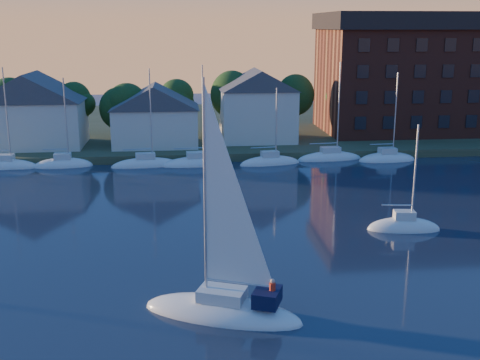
{
  "coord_description": "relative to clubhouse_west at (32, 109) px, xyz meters",
  "views": [
    {
      "loc": [
        -3.05,
        -23.0,
        16.39
      ],
      "look_at": [
        1.65,
        22.0,
        4.82
      ],
      "focal_mm": 45.0,
      "sensor_mm": 36.0,
      "label": 1
    }
  ],
  "objects": [
    {
      "name": "clubhouse_east",
      "position": [
        30.0,
        1.0,
        0.07
      ],
      "size": [
        10.5,
        8.4,
        9.8
      ],
      "color": "beige",
      "rests_on": "shoreline_land"
    },
    {
      "name": "wooden_dock",
      "position": [
        22.0,
        -6.0,
        -5.93
      ],
      "size": [
        120.0,
        3.0,
        1.0
      ],
      "primitive_type": "cube",
      "color": "brown",
      "rests_on": "ground"
    },
    {
      "name": "drifting_sailboat_right",
      "position": [
        37.41,
        -35.32,
        -5.83
      ],
      "size": [
        6.25,
        2.8,
        9.94
      ],
      "rotation": [
        0.0,
        0.0,
        -0.13
      ],
      "color": "silver",
      "rests_on": "ground"
    },
    {
      "name": "clubhouse_west",
      "position": [
        0.0,
        0.0,
        0.0
      ],
      "size": [
        13.65,
        9.45,
        9.64
      ],
      "color": "beige",
      "rests_on": "shoreline_land"
    },
    {
      "name": "hero_sailboat",
      "position": [
        21.39,
        -48.96,
        -5.32
      ],
      "size": [
        10.08,
        6.5,
        14.88
      ],
      "rotation": [
        0.0,
        0.0,
        2.75
      ],
      "color": "silver",
      "rests_on": "ground"
    },
    {
      "name": "moored_fleet",
      "position": [
        14.0,
        -9.0,
        -5.83
      ],
      "size": [
        71.5,
        2.4,
        12.05
      ],
      "color": "silver",
      "rests_on": "ground"
    },
    {
      "name": "shoreline_land",
      "position": [
        22.0,
        17.0,
        -5.93
      ],
      "size": [
        160.0,
        50.0,
        2.0
      ],
      "primitive_type": "cube",
      "color": "#364025",
      "rests_on": "ground"
    },
    {
      "name": "condo_block",
      "position": [
        56.0,
        6.95,
        3.86
      ],
      "size": [
        31.0,
        17.0,
        17.4
      ],
      "color": "brown",
      "rests_on": "shoreline_land"
    },
    {
      "name": "tree_line",
      "position": [
        24.0,
        5.0,
        1.24
      ],
      "size": [
        93.4,
        5.4,
        8.9
      ],
      "color": "#362218",
      "rests_on": "shoreline_land"
    },
    {
      "name": "clubhouse_centre",
      "position": [
        16.0,
        -1.0,
        -0.8
      ],
      "size": [
        11.55,
        8.4,
        8.08
      ],
      "color": "beige",
      "rests_on": "shoreline_land"
    }
  ]
}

